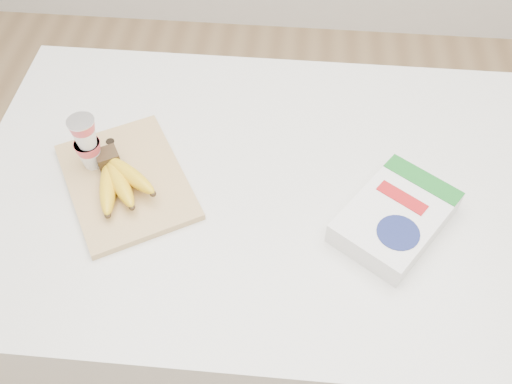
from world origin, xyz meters
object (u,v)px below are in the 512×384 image
(cutting_board, at_px, (126,181))
(table, at_px, (262,291))
(cereal_box, at_px, (395,217))
(yogurt_stack, at_px, (86,142))
(bananas, at_px, (118,179))

(cutting_board, bearing_deg, table, -24.81)
(table, height_order, cereal_box, cereal_box)
(cutting_board, relative_size, yogurt_stack, 2.41)
(yogurt_stack, bearing_deg, cereal_box, -8.05)
(table, distance_m, bananas, 0.62)
(table, distance_m, yogurt_stack, 0.70)
(bananas, distance_m, yogurt_stack, 0.11)
(cutting_board, height_order, yogurt_stack, yogurt_stack)
(bananas, xyz_separation_m, yogurt_stack, (-0.07, 0.06, 0.05))
(cutting_board, height_order, cereal_box, cereal_box)
(cutting_board, bearing_deg, yogurt_stack, 126.94)
(cereal_box, bearing_deg, cutting_board, -150.66)
(table, xyz_separation_m, bananas, (-0.31, -0.05, 0.53))
(bananas, bearing_deg, table, 9.40)
(table, distance_m, cutting_board, 0.59)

